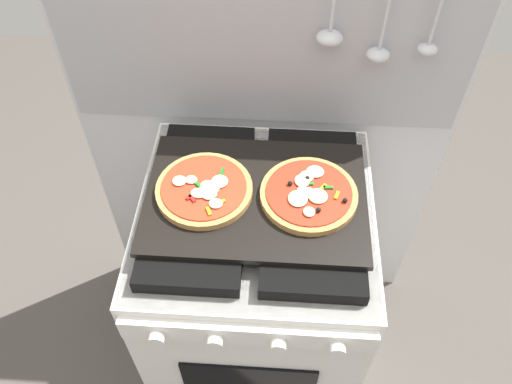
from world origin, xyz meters
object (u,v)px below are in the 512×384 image
pizza_right (309,195)px  pizza_left (204,190)px  baking_tray (256,197)px  stove (256,290)px

pizza_right → pizza_left: bearing=179.5°
pizza_left → baking_tray: bearing=0.8°
stove → baking_tray: 0.46m
stove → pizza_left: size_ratio=3.81×
stove → baking_tray: bearing=90.0°
stove → pizza_left: bearing=-179.9°
pizza_left → pizza_right: size_ratio=1.00×
pizza_left → pizza_right: (0.25, -0.00, 0.00)m
pizza_left → stove: bearing=0.1°
stove → baking_tray: baking_tray is taller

